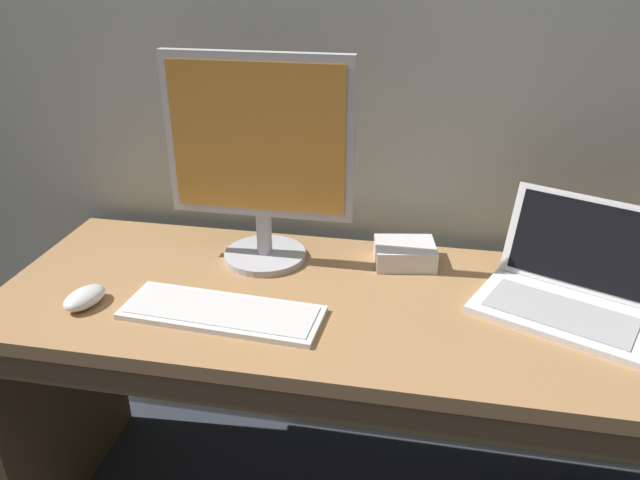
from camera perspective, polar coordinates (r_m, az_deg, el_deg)
name	(u,v)px	position (r m, az deg, el deg)	size (l,w,h in m)	color
desk	(367,364)	(1.46, 4.40, -11.57)	(1.71, 0.60, 0.73)	#A87A4C
laptop_white	(571,287)	(1.43, 22.48, -4.08)	(0.44, 0.40, 0.22)	white
external_monitor	(260,159)	(1.44, -5.71, 7.59)	(0.45, 0.21, 0.51)	#B7B7BC
wired_keyboard	(222,312)	(1.33, -9.19, -6.72)	(0.44, 0.18, 0.02)	white
computer_mouse	(85,298)	(1.44, -21.24, -5.08)	(0.07, 0.11, 0.04)	white
external_drive_box	(405,254)	(1.53, 7.97, -1.27)	(0.15, 0.12, 0.05)	silver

